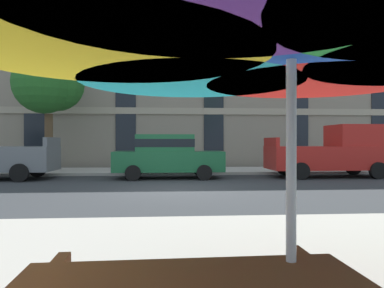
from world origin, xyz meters
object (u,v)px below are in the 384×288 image
(pickup_red, at_px, (334,153))
(street_tree_left, at_px, (49,84))
(sedan_green, at_px, (167,155))
(patio_umbrella, at_px, (291,24))

(pickup_red, bearing_deg, street_tree_left, 167.56)
(sedan_green, distance_m, pickup_red, 7.03)
(pickup_red, relative_size, street_tree_left, 0.90)
(sedan_green, relative_size, street_tree_left, 0.78)
(sedan_green, distance_m, street_tree_left, 7.00)
(sedan_green, relative_size, pickup_red, 0.86)
(pickup_red, xyz_separation_m, street_tree_left, (-12.58, 2.77, 3.18))
(street_tree_left, height_order, patio_umbrella, street_tree_left)
(patio_umbrella, bearing_deg, pickup_red, 63.34)
(street_tree_left, xyz_separation_m, patio_umbrella, (6.20, -15.47, -2.05))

